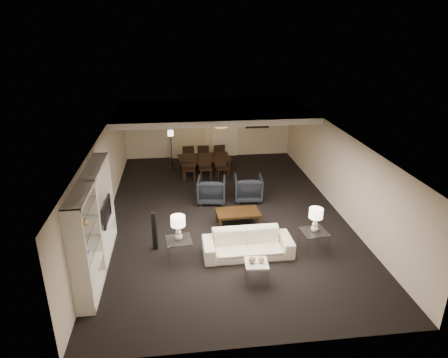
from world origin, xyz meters
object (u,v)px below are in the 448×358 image
armchair_right (248,188)px  side_table_right (313,241)px  marble_table (256,272)px  dining_table (204,166)px  table_lamp_left (178,228)px  pendant_light (221,124)px  chair_fl (188,157)px  vase_amber (85,222)px  chair_nr (222,167)px  floor_lamp (171,150)px  chair_nm (206,168)px  chair_fm (203,156)px  floor_speaker (155,231)px  vase_blue (85,251)px  armchair_left (212,190)px  television (103,212)px  coffee_table (238,218)px  side_table_left (179,250)px  table_lamp_right (315,220)px  sofa (248,244)px  chair_fr (218,156)px  chair_nl (189,168)px

armchair_right → side_table_right: armchair_right is taller
marble_table → dining_table: bearing=95.3°
armchair_right → table_lamp_left: size_ratio=1.44×
side_table_right → pendant_light: bearing=105.8°
chair_fl → vase_amber: bearing=68.0°
chair_nr → floor_lamp: bearing=133.2°
chair_nm → chair_nr: (0.60, 0.00, 0.00)m
table_lamp_left → chair_fm: size_ratio=0.62×
floor_speaker → chair_nm: floor_speaker is taller
marble_table → vase_blue: bearing=-178.3°
armchair_left → floor_lamp: size_ratio=0.59×
television → chair_nr: size_ratio=0.98×
table_lamp_left → floor_speaker: (-0.61, 0.59, -0.36)m
dining_table → coffee_table: bearing=-85.6°
side_table_left → coffee_table: bearing=43.3°
table_lamp_left → vase_blue: bearing=-147.7°
table_lamp_left → table_lamp_right: bearing=0.0°
chair_fl → table_lamp_left: bearing=81.8°
pendant_light → television: (-3.58, -5.17, -0.88)m
television → dining_table: 5.81m
side_table_left → vase_amber: size_ratio=3.81×
side_table_right → television: (-5.27, 0.82, 0.75)m
sofa → armchair_right: 3.36m
armchair_right → side_table_left: 4.02m
sofa → vase_blue: vase_blue is taller
television → chair_fr: size_ratio=0.98×
side_table_right → dining_table: size_ratio=0.32×
chair_fr → floor_lamp: floor_lamp is taller
chair_fl → side_table_left: bearing=81.8°
sofa → vase_amber: 3.94m
television → chair_nr: television is taller
marble_table → television: bearing=151.8°
vase_blue → chair_nm: size_ratio=0.16×
pendant_light → table_lamp_left: size_ratio=0.82×
vase_blue → floor_lamp: bearing=77.6°
armchair_right → chair_nr: bearing=-65.3°
side_table_left → chair_fm: bearing=80.7°
coffee_table → vase_blue: size_ratio=7.33×
table_lamp_left → chair_nm: 5.26m
chair_fr → table_lamp_left: bearing=69.5°
armchair_right → vase_amber: size_ratio=5.67×
pendant_light → vase_amber: pendant_light is taller
sofa → marble_table: size_ratio=4.37×
sofa → table_lamp_left: 1.79m
pendant_light → chair_nr: size_ratio=0.51×
sofa → coffee_table: bearing=89.1°
coffee_table → armchair_right: size_ratio=1.34×
coffee_table → table_lamp_left: size_ratio=1.94×
table_lamp_right → chair_nl: bearing=119.8°
armchair_left → marble_table: size_ratio=1.79×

